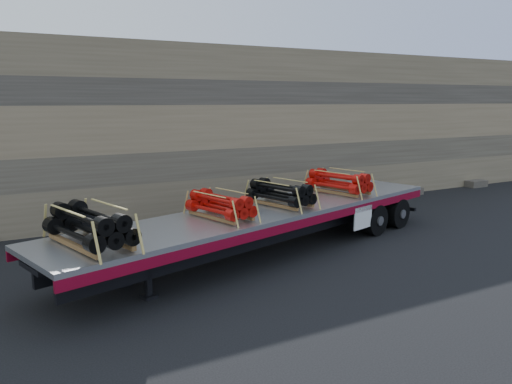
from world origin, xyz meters
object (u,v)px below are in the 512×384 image
bundle_front (90,227)px  bundle_midfront (221,206)px  trailer (266,231)px  bundle_rear (339,182)px  bundle_midrear (281,194)px

bundle_front → bundle_midfront: bearing=-0.0°
trailer → bundle_rear: (3.63, 1.03, 1.12)m
trailer → bundle_front: size_ratio=5.88×
bundle_midfront → bundle_rear: size_ratio=0.91×
bundle_front → bundle_rear: bearing=-0.0°
trailer → bundle_midrear: size_ratio=6.80×
bundle_midfront → bundle_rear: (5.40, 1.53, 0.04)m
bundle_front → bundle_rear: 9.57m
trailer → bundle_rear: bundle_rear is taller
trailer → bundle_front: (-5.58, -1.58, 1.16)m
bundle_midfront → bundle_front: bearing=180.0°
bundle_front → bundle_rear: size_ratio=1.11×
bundle_front → bundle_midrear: bearing=0.0°
bundle_midrear → trailer: bearing=-180.0°
bundle_front → bundle_midrear: bundle_front is taller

